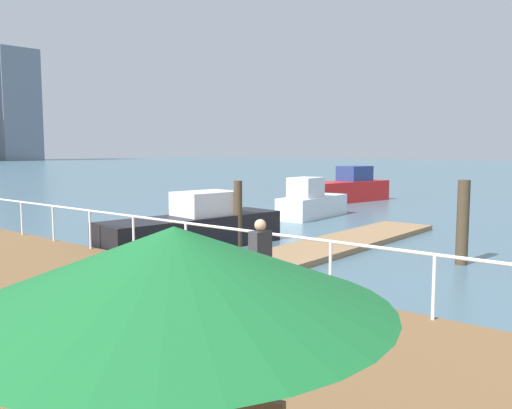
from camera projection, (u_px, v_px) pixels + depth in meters
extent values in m
plane|color=#476675|center=(67.00, 228.00, 20.94)|extent=(300.00, 300.00, 0.00)
cube|color=#93704C|center=(327.00, 247.00, 16.33)|extent=(12.23, 2.00, 0.18)
cylinder|color=white|center=(434.00, 287.00, 8.32)|extent=(0.06, 0.06, 1.05)
cylinder|color=white|center=(330.00, 270.00, 9.53)|extent=(0.06, 0.06, 1.05)
cylinder|color=white|center=(250.00, 257.00, 10.73)|extent=(0.06, 0.06, 1.05)
cylinder|color=white|center=(186.00, 246.00, 11.93)|extent=(0.06, 0.06, 1.05)
cylinder|color=white|center=(134.00, 237.00, 13.14)|extent=(0.06, 0.06, 1.05)
cylinder|color=white|center=(90.00, 230.00, 14.34)|extent=(0.06, 0.06, 1.05)
cylinder|color=white|center=(53.00, 224.00, 15.54)|extent=(0.06, 0.06, 1.05)
cylinder|color=white|center=(22.00, 218.00, 16.74)|extent=(0.06, 0.06, 1.05)
cylinder|color=white|center=(158.00, 220.00, 12.48)|extent=(0.06, 28.60, 0.06)
cylinder|color=#473826|center=(238.00, 214.00, 16.81)|extent=(0.28, 0.28, 2.12)
cylinder|color=#473826|center=(463.00, 222.00, 14.14)|extent=(0.32, 0.32, 2.30)
cube|color=white|center=(313.00, 207.00, 24.26)|extent=(4.26, 1.65, 0.97)
cube|color=white|center=(306.00, 187.00, 23.64)|extent=(1.56, 1.22, 0.90)
cube|color=red|center=(347.00, 191.00, 31.60)|extent=(6.12, 2.89, 1.23)
cube|color=navy|center=(355.00, 173.00, 31.90)|extent=(2.09, 1.75, 0.90)
cube|color=black|center=(193.00, 232.00, 16.57)|extent=(6.31, 2.50, 1.02)
cube|color=white|center=(205.00, 203.00, 16.83)|extent=(2.05, 1.60, 0.75)
cone|color=#19662D|center=(174.00, 267.00, 2.87)|extent=(2.42, 2.42, 0.45)
cube|color=#333338|center=(260.00, 287.00, 8.95)|extent=(0.30, 0.23, 0.75)
cube|color=#333338|center=(260.00, 248.00, 8.88)|extent=(0.38, 0.26, 0.59)
sphere|color=tan|center=(260.00, 225.00, 8.84)|extent=(0.20, 0.20, 0.20)
cube|color=slate|center=(18.00, 105.00, 153.07)|extent=(11.74, 7.83, 32.34)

